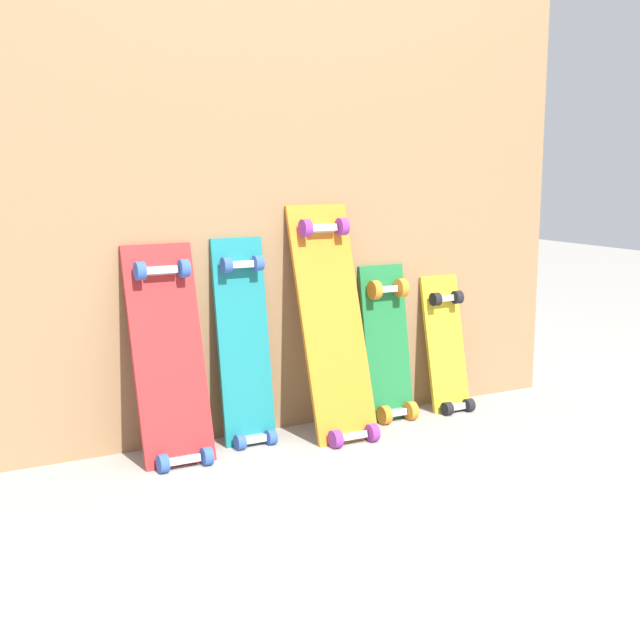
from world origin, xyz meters
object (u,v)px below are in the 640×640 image
Objects in this scene: skateboard_red at (170,365)px; skateboard_green at (388,351)px; skateboard_orange at (334,332)px; skateboard_teal at (245,352)px; skateboard_yellow at (447,353)px.

skateboard_red is 0.86m from skateboard_green.
skateboard_red is 0.87× the size of skateboard_orange.
skateboard_red is 0.28m from skateboard_teal.
skateboard_teal is 0.58m from skateboard_green.
skateboard_orange reaches higher than skateboard_green.
skateboard_green is at bearing 3.24° from skateboard_red.
skateboard_teal reaches higher than skateboard_yellow.
skateboard_teal is 0.88× the size of skateboard_orange.
skateboard_orange reaches higher than skateboard_yellow.
skateboard_green reaches higher than skateboard_yellow.
skateboard_red is 0.59m from skateboard_orange.
skateboard_green is at bearing -0.04° from skateboard_teal.
skateboard_teal is at bearing 179.42° from skateboard_yellow.
skateboard_green is at bearing 15.29° from skateboard_orange.
skateboard_teal is at bearing 9.91° from skateboard_red.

